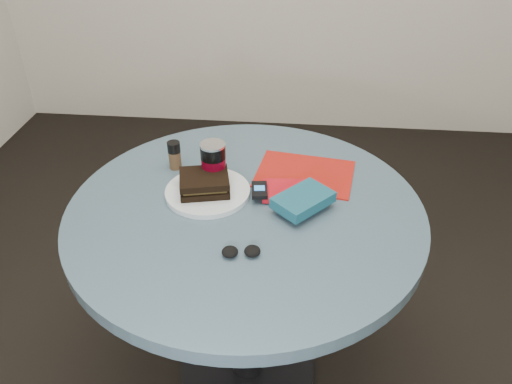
# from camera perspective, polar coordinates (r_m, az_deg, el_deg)

# --- Properties ---
(ground) EXTENTS (4.00, 4.00, 0.00)m
(ground) POSITION_cam_1_polar(r_m,az_deg,el_deg) (1.94, -0.94, -19.76)
(ground) COLOR black
(ground) RESTS_ON ground
(table) EXTENTS (1.00, 1.00, 0.75)m
(table) POSITION_cam_1_polar(r_m,az_deg,el_deg) (1.50, -1.15, -6.65)
(table) COLOR black
(table) RESTS_ON ground
(plate) EXTENTS (0.28, 0.28, 0.02)m
(plate) POSITION_cam_1_polar(r_m,az_deg,el_deg) (1.45, -5.54, 0.02)
(plate) COLOR silver
(plate) RESTS_ON table
(sandwich) EXTENTS (0.16, 0.14, 0.05)m
(sandwich) POSITION_cam_1_polar(r_m,az_deg,el_deg) (1.43, -5.91, 1.04)
(sandwich) COLOR black
(sandwich) RESTS_ON plate
(soda_can) EXTENTS (0.10, 0.10, 0.14)m
(soda_can) POSITION_cam_1_polar(r_m,az_deg,el_deg) (1.46, -4.87, 3.15)
(soda_can) COLOR maroon
(soda_can) RESTS_ON table
(pepper_grinder) EXTENTS (0.05, 0.05, 0.09)m
(pepper_grinder) POSITION_cam_1_polar(r_m,az_deg,el_deg) (1.56, -9.29, 4.20)
(pepper_grinder) COLOR #46311E
(pepper_grinder) RESTS_ON table
(magazine) EXTENTS (0.32, 0.26, 0.01)m
(magazine) POSITION_cam_1_polar(r_m,az_deg,el_deg) (1.54, 5.58, 2.08)
(magazine) COLOR #9C140E
(magazine) RESTS_ON table
(red_book) EXTENTS (0.17, 0.12, 0.01)m
(red_book) POSITION_cam_1_polar(r_m,az_deg,el_deg) (1.44, 4.06, 0.11)
(red_book) COLOR #A90D18
(red_book) RESTS_ON magazine
(novel) EXTENTS (0.18, 0.19, 0.03)m
(novel) POSITION_cam_1_polar(r_m,az_deg,el_deg) (1.37, 5.41, -0.90)
(novel) COLOR navy
(novel) RESTS_ON red_book
(mp3_player) EXTENTS (0.05, 0.08, 0.01)m
(mp3_player) POSITION_cam_1_polar(r_m,az_deg,el_deg) (1.42, 0.40, 0.23)
(mp3_player) COLOR black
(mp3_player) RESTS_ON red_book
(headphones) EXTENTS (0.10, 0.05, 0.02)m
(headphones) POSITION_cam_1_polar(r_m,az_deg,el_deg) (1.23, -1.71, -6.81)
(headphones) COLOR black
(headphones) RESTS_ON table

